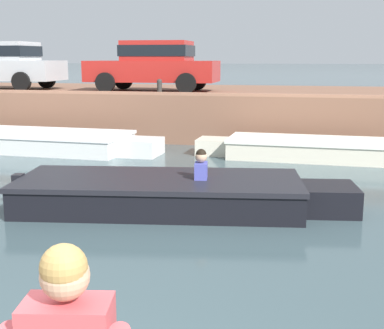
{
  "coord_description": "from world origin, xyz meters",
  "views": [
    {
      "loc": [
        1.91,
        -2.48,
        2.44
      ],
      "look_at": [
        0.47,
        4.22,
        1.06
      ],
      "focal_mm": 50.0,
      "sensor_mm": 36.0,
      "label": 1
    }
  ],
  "objects_px": {
    "boat_moored_central_cream": "(308,149)",
    "mooring_bollard_mid": "(159,86)",
    "motorboat_passing": "(173,193)",
    "car_left_inner_red": "(154,64)",
    "boat_moored_west_white": "(45,141)"
  },
  "relations": [
    {
      "from": "boat_moored_west_white",
      "to": "car_left_inner_red",
      "type": "relative_size",
      "value": 1.47
    },
    {
      "from": "motorboat_passing",
      "to": "mooring_bollard_mid",
      "type": "relative_size",
      "value": 12.6
    },
    {
      "from": "car_left_inner_red",
      "to": "mooring_bollard_mid",
      "type": "distance_m",
      "value": 1.64
    },
    {
      "from": "car_left_inner_red",
      "to": "mooring_bollard_mid",
      "type": "height_order",
      "value": "car_left_inner_red"
    },
    {
      "from": "boat_moored_central_cream",
      "to": "mooring_bollard_mid",
      "type": "height_order",
      "value": "mooring_bollard_mid"
    },
    {
      "from": "boat_moored_west_white",
      "to": "boat_moored_central_cream",
      "type": "bearing_deg",
      "value": 2.68
    },
    {
      "from": "motorboat_passing",
      "to": "boat_moored_west_white",
      "type": "bearing_deg",
      "value": 134.97
    },
    {
      "from": "car_left_inner_red",
      "to": "boat_moored_central_cream",
      "type": "bearing_deg",
      "value": -32.65
    },
    {
      "from": "boat_moored_west_white",
      "to": "mooring_bollard_mid",
      "type": "distance_m",
      "value": 3.54
    },
    {
      "from": "boat_moored_central_cream",
      "to": "mooring_bollard_mid",
      "type": "bearing_deg",
      "value": 158.91
    },
    {
      "from": "boat_moored_west_white",
      "to": "motorboat_passing",
      "type": "xyz_separation_m",
      "value": [
        4.68,
        -4.69,
        0.01
      ]
    },
    {
      "from": "boat_moored_central_cream",
      "to": "car_left_inner_red",
      "type": "distance_m",
      "value": 5.99
    },
    {
      "from": "boat_moored_west_white",
      "to": "mooring_bollard_mid",
      "type": "bearing_deg",
      "value": 36.5
    },
    {
      "from": "boat_moored_west_white",
      "to": "car_left_inner_red",
      "type": "height_order",
      "value": "car_left_inner_red"
    },
    {
      "from": "motorboat_passing",
      "to": "mooring_bollard_mid",
      "type": "distance_m",
      "value": 7.07
    }
  ]
}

